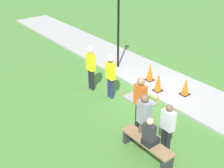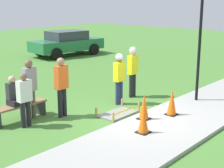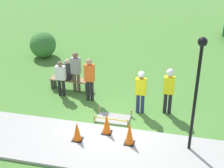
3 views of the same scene
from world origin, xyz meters
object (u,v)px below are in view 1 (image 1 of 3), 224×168
(person_seated_on_bench, at_px, (150,134))
(lamppost_near, at_px, (118,14))
(bystander_in_orange_shirt, at_px, (140,100))
(traffic_cone_sidewalk_edge, at_px, (150,72))
(park_bench, at_px, (147,145))
(worker_supervisor, at_px, (91,64))
(traffic_cone_far_patch, at_px, (158,82))
(traffic_cone_near_patch, at_px, (186,87))
(worker_assistant, at_px, (111,73))
(bystander_in_gray_shirt, at_px, (168,125))
(bystander_in_white_shirt, at_px, (144,118))

(person_seated_on_bench, xyz_separation_m, lamppost_near, (5.33, -3.22, 1.78))
(person_seated_on_bench, bearing_deg, bystander_in_orange_shirt, -32.01)
(traffic_cone_sidewalk_edge, relative_size, park_bench, 0.46)
(traffic_cone_sidewalk_edge, distance_m, worker_supervisor, 2.66)
(traffic_cone_far_patch, relative_size, worker_supervisor, 0.41)
(person_seated_on_bench, distance_m, lamppost_near, 6.48)
(traffic_cone_near_patch, relative_size, worker_assistant, 0.40)
(park_bench, height_order, worker_assistant, worker_assistant)
(traffic_cone_far_patch, xyz_separation_m, bystander_in_gray_shirt, (-2.54, 2.34, 0.40))
(bystander_in_orange_shirt, bearing_deg, traffic_cone_sidewalk_edge, -51.02)
(traffic_cone_far_patch, relative_size, bystander_in_white_shirt, 0.43)
(traffic_cone_near_patch, xyz_separation_m, traffic_cone_sidewalk_edge, (1.76, 0.20, 0.05))
(park_bench, xyz_separation_m, person_seated_on_bench, (-0.12, 0.05, 0.50))
(traffic_cone_far_patch, distance_m, bystander_in_white_shirt, 3.50)
(bystander_in_white_shirt, bearing_deg, lamppost_near, -31.92)
(traffic_cone_far_patch, height_order, park_bench, traffic_cone_far_patch)
(traffic_cone_near_patch, xyz_separation_m, traffic_cone_far_patch, (0.88, 0.62, 0.03))
(worker_supervisor, xyz_separation_m, bystander_in_gray_shirt, (-4.48, 0.40, -0.27))
(traffic_cone_sidewalk_edge, bearing_deg, traffic_cone_far_patch, 154.81)
(traffic_cone_near_patch, height_order, lamppost_near, lamppost_near)
(bystander_in_gray_shirt, distance_m, bystander_in_white_shirt, 0.71)
(bystander_in_gray_shirt, bearing_deg, traffic_cone_sidewalk_edge, -38.87)
(traffic_cone_sidewalk_edge, xyz_separation_m, bystander_in_gray_shirt, (-3.42, 2.76, 0.39))
(bystander_in_orange_shirt, bearing_deg, worker_supervisor, -5.18)
(bystander_in_white_shirt, height_order, lamppost_near, lamppost_near)
(traffic_cone_sidewalk_edge, xyz_separation_m, person_seated_on_bench, (-3.36, 3.41, 0.36))
(traffic_cone_sidewalk_edge, distance_m, park_bench, 4.67)
(traffic_cone_near_patch, relative_size, bystander_in_gray_shirt, 0.45)
(bystander_in_white_shirt, bearing_deg, traffic_cone_far_patch, -54.22)
(bystander_in_gray_shirt, distance_m, lamppost_near, 6.23)
(traffic_cone_far_patch, distance_m, worker_assistant, 2.04)
(bystander_in_orange_shirt, bearing_deg, traffic_cone_near_patch, -82.48)
(worker_assistant, relative_size, lamppost_near, 0.46)
(bystander_in_orange_shirt, distance_m, bystander_in_white_shirt, 0.95)
(traffic_cone_far_patch, distance_m, traffic_cone_sidewalk_edge, 0.98)
(traffic_cone_sidewalk_edge, bearing_deg, worker_assistant, 89.24)
(bystander_in_orange_shirt, distance_m, lamppost_near, 5.04)
(traffic_cone_sidewalk_edge, bearing_deg, traffic_cone_near_patch, -173.41)
(traffic_cone_far_patch, relative_size, bystander_in_orange_shirt, 0.42)
(park_bench, bearing_deg, worker_supervisor, -13.14)
(traffic_cone_sidewalk_edge, height_order, park_bench, traffic_cone_sidewalk_edge)
(traffic_cone_near_patch, height_order, worker_supervisor, worker_supervisor)
(park_bench, bearing_deg, traffic_cone_far_patch, -51.33)
(park_bench, xyz_separation_m, worker_assistant, (3.27, -1.21, 0.72))
(park_bench, xyz_separation_m, bystander_in_white_shirt, (0.34, -0.14, 0.70))
(traffic_cone_sidewalk_edge, relative_size, worker_assistant, 0.45)
(park_bench, distance_m, worker_supervisor, 4.49)
(traffic_cone_sidewalk_edge, distance_m, bystander_in_orange_shirt, 3.45)
(traffic_cone_far_patch, height_order, lamppost_near, lamppost_near)
(person_seated_on_bench, bearing_deg, park_bench, -22.14)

